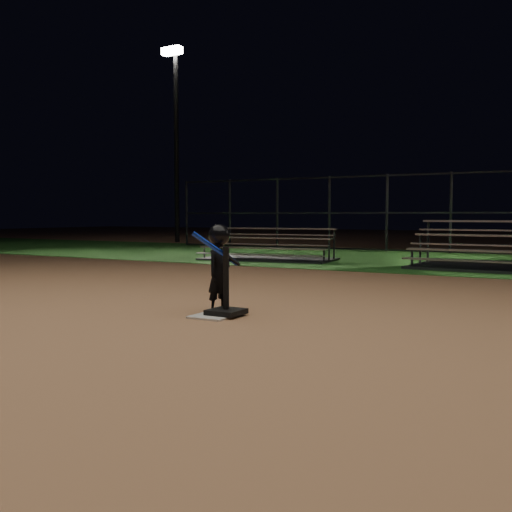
{
  "coord_description": "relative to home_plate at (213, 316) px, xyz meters",
  "views": [
    {
      "loc": [
        3.77,
        -5.58,
        1.18
      ],
      "look_at": [
        0.0,
        1.0,
        0.65
      ],
      "focal_mm": 41.21,
      "sensor_mm": 36.0,
      "label": 1
    }
  ],
  "objects": [
    {
      "name": "child_batter",
      "position": [
        -0.07,
        0.23,
        0.56
      ],
      "size": [
        0.45,
        0.56,
        1.07
      ],
      "rotation": [
        0.0,
        0.0,
        1.43
      ],
      "color": "black",
      "rests_on": "ground"
    },
    {
      "name": "bleacher_left",
      "position": [
        -3.57,
        7.86,
        0.16
      ],
      "size": [
        3.6,
        2.08,
        0.84
      ],
      "rotation": [
        0.0,
        0.0,
        0.12
      ],
      "color": "#B3B2B7",
      "rests_on": "ground"
    },
    {
      "name": "grass_strip",
      "position": [
        0.0,
        10.0,
        -0.01
      ],
      "size": [
        60.0,
        8.0,
        0.01
      ],
      "primitive_type": "cube",
      "color": "#20521A",
      "rests_on": "ground"
    },
    {
      "name": "ground",
      "position": [
        0.0,
        0.0,
        -0.01
      ],
      "size": [
        80.0,
        80.0,
        0.0
      ],
      "primitive_type": "plane",
      "color": "#B27950",
      "rests_on": "ground"
    },
    {
      "name": "backstop_fence",
      "position": [
        0.0,
        13.0,
        1.24
      ],
      "size": [
        20.08,
        0.08,
        2.5
      ],
      "color": "#38383D",
      "rests_on": "ground"
    },
    {
      "name": "batting_tee",
      "position": [
        0.1,
        0.13,
        0.16
      ],
      "size": [
        0.38,
        0.38,
        0.79
      ],
      "color": "black",
      "rests_on": "home_plate"
    },
    {
      "name": "light_pole_left",
      "position": [
        -12.0,
        14.94,
        4.93
      ],
      "size": [
        0.9,
        0.53,
        8.3
      ],
      "color": "#2D2D30",
      "rests_on": "ground"
    },
    {
      "name": "home_plate",
      "position": [
        0.0,
        0.0,
        0.0
      ],
      "size": [
        0.45,
        0.45,
        0.02
      ],
      "primitive_type": "cube",
      "color": "beige",
      "rests_on": "ground"
    }
  ]
}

